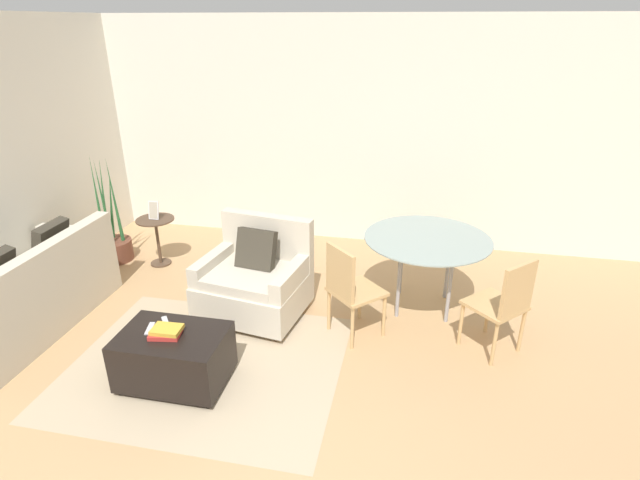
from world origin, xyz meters
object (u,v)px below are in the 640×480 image
Objects in this scene: couch at (28,298)px; tv_remote_primary at (150,328)px; tv_remote_secondary at (165,321)px; dining_chair_near_right at (505,301)px; dining_table at (427,245)px; dining_chair_near_left at (349,286)px; side_table at (157,232)px; picture_frame at (154,210)px; book_stack at (166,332)px; armchair at (255,280)px; potted_plant at (113,242)px; ottoman at (174,356)px.

tv_remote_primary is (1.50, -0.44, 0.15)m from couch.
dining_chair_near_right reaches higher than tv_remote_secondary.
dining_chair_near_left is at bearing -135.00° from dining_table.
tv_remote_secondary is 0.26× the size of side_table.
side_table is 2.62m from dining_chair_near_left.
tv_remote_secondary is 2.08m from picture_frame.
book_stack is at bearing -144.00° from dining_chair_near_left.
couch is 1.75m from book_stack.
dining_chair_near_left is at bearing 28.93° from tv_remote_secondary.
armchair is 1.19× the size of dining_chair_near_left.
potted_plant is at bearing 131.60° from book_stack.
side_table is at bearing -90.00° from picture_frame.
picture_frame reaches higher than ottoman.
couch is at bearing 168.42° from tv_remote_secondary.
armchair is 2.28m from dining_chair_near_right.
couch is 1.62m from tv_remote_secondary.
picture_frame is at bearing -0.04° from potted_plant.
tv_remote_secondary is (-0.12, 0.15, 0.21)m from ottoman.
book_stack is 0.20m from tv_remote_secondary.
couch is at bearing 164.45° from ottoman.
tv_remote_primary is at bearing -50.54° from potted_plant.
dining_chair_near_left is at bearing 36.00° from book_stack.
picture_frame reaches higher than tv_remote_primary.
armchair is 1.87× the size of side_table.
tv_remote_secondary is 1.57m from dining_chair_near_left.
armchair reaches higher than dining_table.
book_stack is at bearing -17.17° from tv_remote_primary.
potted_plant is at bearing 179.96° from picture_frame.
side_table reaches higher than tv_remote_secondary.
book_stack is at bearing -16.37° from couch.
picture_frame is 0.24× the size of dining_chair_near_right.
dining_chair_near_left is (1.25, 0.91, 0.27)m from ottoman.
dining_table is at bearing 36.06° from tv_remote_primary.
potted_plant is 6.11× the size of picture_frame.
ottoman is at bearing -58.94° from picture_frame.
armchair reaches higher than picture_frame.
tv_remote_secondary is at bearing -11.58° from couch.
tv_remote_secondary is 0.70× the size of picture_frame.
dining_chair_near_right is at bearing 19.73° from book_stack.
book_stack is at bearing -59.78° from side_table.
couch is 10.23× the size of tv_remote_primary.
tv_remote_primary is at bearing -63.01° from side_table.
book_stack reaches higher than ottoman.
armchair is 1.66m from side_table.
book_stack is 1.19× the size of picture_frame.
side_table is (-1.04, 1.78, -0.05)m from tv_remote_secondary.
tv_remote_secondary is (-0.10, 0.17, -0.03)m from book_stack.
ottoman is 0.91× the size of dining_chair_near_right.
couch is at bearing -87.71° from potted_plant.
potted_plant is at bearing 179.95° from side_table.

